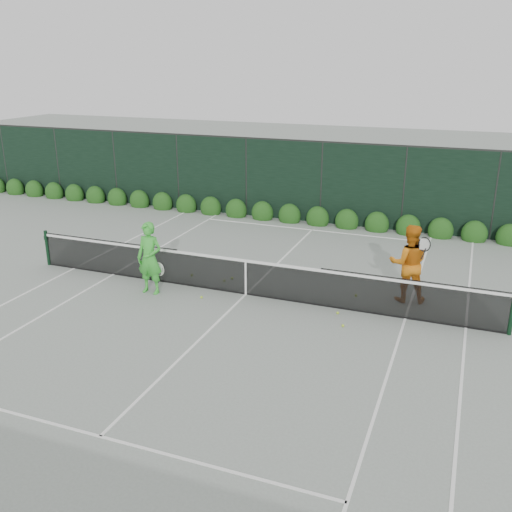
% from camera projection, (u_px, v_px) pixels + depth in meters
% --- Properties ---
extents(ground, '(80.00, 80.00, 0.00)m').
position_uv_depth(ground, '(246.00, 295.00, 15.02)').
color(ground, gray).
rests_on(ground, ground).
extents(tennis_net, '(12.90, 0.10, 1.07)m').
position_uv_depth(tennis_net, '(245.00, 276.00, 14.85)').
color(tennis_net, '#10321B').
rests_on(tennis_net, ground).
extents(player_woman, '(0.70, 0.46, 1.92)m').
position_uv_depth(player_woman, '(150.00, 258.00, 14.85)').
color(player_woman, green).
rests_on(player_woman, ground).
extents(player_man, '(1.12, 0.96, 2.01)m').
position_uv_depth(player_man, '(409.00, 263.00, 14.34)').
color(player_man, orange).
rests_on(player_man, ground).
extents(court_lines, '(11.03, 23.83, 0.01)m').
position_uv_depth(court_lines, '(246.00, 294.00, 15.01)').
color(court_lines, white).
rests_on(court_lines, ground).
extents(windscreen_fence, '(32.00, 21.07, 3.06)m').
position_uv_depth(windscreen_fence, '(198.00, 276.00, 12.13)').
color(windscreen_fence, black).
rests_on(windscreen_fence, ground).
extents(hedge_row, '(31.66, 0.65, 0.94)m').
position_uv_depth(hedge_row, '(318.00, 219.00, 21.24)').
color(hedge_row, '#173C10').
rests_on(hedge_row, ground).
extents(tennis_balls, '(4.84, 1.94, 0.07)m').
position_uv_depth(tennis_balls, '(266.00, 294.00, 14.98)').
color(tennis_balls, '#B0D52F').
rests_on(tennis_balls, ground).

